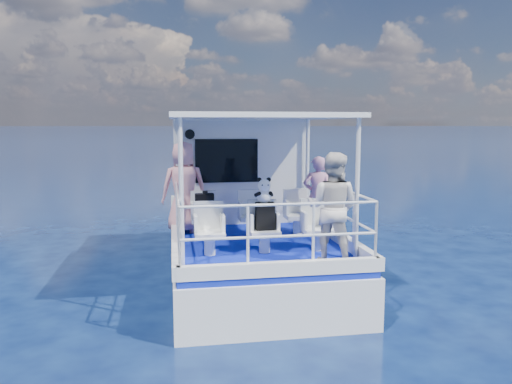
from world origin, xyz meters
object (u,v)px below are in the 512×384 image
(passenger_port_fwd, at_px, (184,187))
(passenger_stbd_aft, at_px, (332,208))
(panda, at_px, (264,190))
(backpack_center, at_px, (265,216))

(passenger_port_fwd, distance_m, passenger_stbd_aft, 3.33)
(panda, bearing_deg, passenger_stbd_aft, -39.94)
(backpack_center, xyz_separation_m, panda, (-0.02, 0.01, 0.43))
(passenger_stbd_aft, xyz_separation_m, backpack_center, (-0.90, 0.75, -0.24))
(passenger_stbd_aft, relative_size, backpack_center, 3.73)
(passenger_stbd_aft, relative_size, panda, 4.15)
(passenger_stbd_aft, bearing_deg, backpack_center, -6.27)
(passenger_port_fwd, bearing_deg, backpack_center, 120.78)
(passenger_port_fwd, xyz_separation_m, backpack_center, (1.26, -1.78, -0.28))
(passenger_port_fwd, xyz_separation_m, panda, (1.24, -1.77, 0.15))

